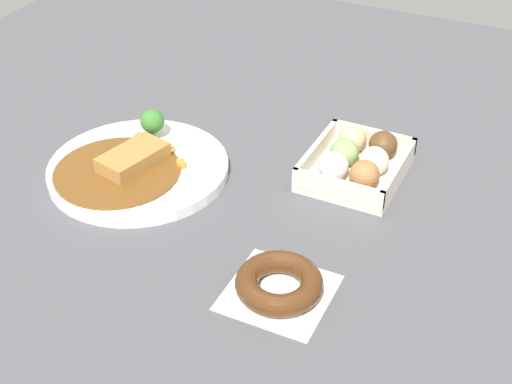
# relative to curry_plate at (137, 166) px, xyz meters

# --- Properties ---
(ground_plane) EXTENTS (1.60, 1.60, 0.00)m
(ground_plane) POSITION_rel_curry_plate_xyz_m (-0.07, 0.14, -0.01)
(ground_plane) COLOR #4C4C51
(curry_plate) EXTENTS (0.29, 0.29, 0.07)m
(curry_plate) POSITION_rel_curry_plate_xyz_m (0.00, 0.00, 0.00)
(curry_plate) COLOR white
(curry_plate) RESTS_ON ground_plane
(donut_box) EXTENTS (0.17, 0.14, 0.06)m
(donut_box) POSITION_rel_curry_plate_xyz_m (-0.15, 0.31, 0.01)
(donut_box) COLOR beige
(donut_box) RESTS_ON ground_plane
(chocolate_ring_donut) EXTENTS (0.13, 0.13, 0.03)m
(chocolate_ring_donut) POSITION_rel_curry_plate_xyz_m (0.15, 0.32, 0.00)
(chocolate_ring_donut) COLOR white
(chocolate_ring_donut) RESTS_ON ground_plane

